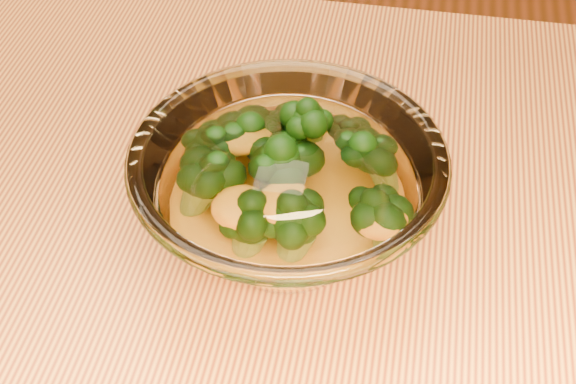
{
  "coord_description": "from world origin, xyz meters",
  "views": [
    {
      "loc": [
        0.05,
        -0.37,
        1.22
      ],
      "look_at": [
        -0.03,
        0.04,
        0.81
      ],
      "focal_mm": 50.0,
      "sensor_mm": 36.0,
      "label": 1
    }
  ],
  "objects": [
    {
      "name": "table",
      "position": [
        0.0,
        0.0,
        0.65
      ],
      "size": [
        1.2,
        0.8,
        0.75
      ],
      "color": "gold",
      "rests_on": "ground"
    },
    {
      "name": "broccoli_heap",
      "position": [
        -0.03,
        0.05,
        0.82
      ],
      "size": [
        0.17,
        0.14,
        0.08
      ],
      "color": "black",
      "rests_on": "cheese_sauce"
    },
    {
      "name": "glass_bowl",
      "position": [
        -0.03,
        0.04,
        0.8
      ],
      "size": [
        0.23,
        0.23,
        0.1
      ],
      "color": "white",
      "rests_on": "table"
    },
    {
      "name": "cheese_sauce",
      "position": [
        -0.03,
        0.04,
        0.78
      ],
      "size": [
        0.13,
        0.13,
        0.04
      ],
      "primitive_type": "ellipsoid",
      "color": "orange",
      "rests_on": "glass_bowl"
    }
  ]
}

